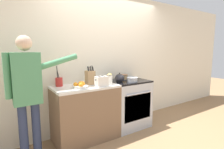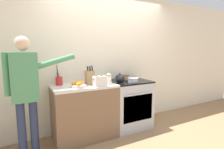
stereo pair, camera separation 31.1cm
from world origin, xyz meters
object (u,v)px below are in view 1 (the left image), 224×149
Objects in this scene: stove_range at (128,103)px; utensil_crock at (59,82)px; mixing_bowl at (132,79)px; knife_block at (90,77)px; fruit_bowl at (80,85)px; layer_cake at (123,77)px; tea_kettle at (120,78)px; toaster at (101,81)px; person_baker at (28,88)px; milk_carton at (109,79)px.

utensil_crock is (-1.28, 0.20, 0.54)m from stove_range.
utensil_crock reaches higher than mixing_bowl.
knife_block is 0.31m from fruit_bowl.
tea_kettle is at bearing -139.56° from layer_cake.
stove_range is 4.26× the size of layer_cake.
mixing_bowl is 0.90× the size of fruit_bowl.
utensil_crock is 1.59× the size of toaster.
person_baker reaches higher than knife_block.
toaster reaches higher than fruit_bowl.
stove_range is 2.75× the size of utensil_crock.
milk_carton reaches higher than fruit_bowl.
layer_cake is 1.26m from utensil_crock.
fruit_bowl is (-0.79, -0.05, -0.04)m from tea_kettle.
utensil_crock is (-0.49, 0.14, -0.05)m from knife_block.
person_baker is (-1.78, -0.15, 0.55)m from stove_range.
knife_block is (-0.79, 0.06, 0.58)m from stove_range.
mixing_bowl is 1.30m from utensil_crock.
tea_kettle is 0.67× the size of knife_block.
utensil_crock is (-1.25, 0.34, 0.03)m from mixing_bowl.
utensil_crock reaches higher than knife_block.
person_baker is (-1.76, -0.00, 0.05)m from mixing_bowl.
utensil_crock is (-1.26, 0.06, 0.03)m from layer_cake.
milk_carton is at bearing -33.71° from knife_block.
person_baker is (-1.54, -0.09, 0.02)m from tea_kettle.
stove_range is 0.59m from tea_kettle.
tea_kettle is 1.03× the size of toaster.
toaster is at bearing -73.32° from knife_block.
stove_range is 4.65× the size of milk_carton.
utensil_crock is 0.69m from toaster.
knife_block is at bearing 146.29° from milk_carton.
milk_carton is (-0.49, 0.02, 0.05)m from mixing_bowl.
person_baker is (-0.74, -0.04, 0.05)m from fruit_bowl.
knife_block is at bearing 165.07° from mixing_bowl.
layer_cake is at bearing 40.44° from tea_kettle.
knife_block is at bearing -15.95° from utensil_crock.
knife_block reaches higher than milk_carton.
mixing_bowl is at bearing -99.13° from stove_range.
toaster is at bearing -154.43° from layer_cake.
stove_range is 0.76m from milk_carton.
toaster is at bearing -14.36° from fruit_bowl.
utensil_crock is at bearing 145.27° from toaster.
toaster reaches higher than layer_cake.
fruit_bowl is 0.14× the size of person_baker.
knife_block reaches higher than mixing_bowl.
person_baker is at bearing -175.26° from stove_range.
milk_carton is (0.53, -0.02, 0.06)m from fruit_bowl.
utensil_crock is at bearing 177.31° from layer_cake.
stove_range is 0.53m from layer_cake.
knife_block is 1.02m from person_baker.
knife_block is 0.96× the size of utensil_crock.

